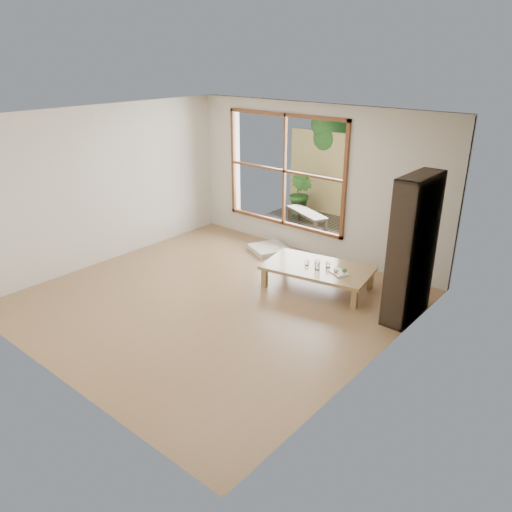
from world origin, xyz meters
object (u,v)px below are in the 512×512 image
Objects in this scene: low_table at (318,269)px; bookshelf at (412,249)px; garden_bench at (307,214)px; food_tray at (340,272)px.

bookshelf is (1.41, 0.03, 0.68)m from low_table.
garden_bench is at bearing 145.69° from bookshelf.
garden_bench is at bearing 157.87° from food_tray.
food_tray is 2.95m from garden_bench.
garden_bench is (-3.08, 2.10, -0.67)m from bookshelf.
low_table is at bearing -27.95° from garden_bench.
bookshelf reaches higher than food_tray.
low_table is 0.88× the size of bookshelf.
low_table is 1.52× the size of garden_bench.
low_table is at bearing -178.98° from bookshelf.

